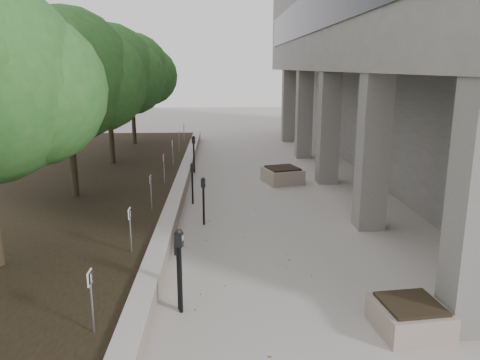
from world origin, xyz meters
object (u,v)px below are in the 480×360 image
object	(u,v)px
parking_meter_1	(180,271)
planter_back	(283,175)
crabapple_tree_3	(68,104)
planter_front	(410,316)
parking_meter_5	(194,154)
crabapple_tree_5	(132,89)
parking_meter_4	(192,184)
crabapple_tree_4	(109,94)
parking_meter_3	(204,201)
parking_meter_2	(179,275)

from	to	relation	value
parking_meter_1	planter_back	size ratio (longest dim) A/B	1.22
crabapple_tree_3	planter_front	bearing A→B (deg)	-43.76
planter_front	parking_meter_5	bearing A→B (deg)	108.84
crabapple_tree_5	parking_meter_4	xyz separation A→B (m)	(3.44, -9.61, -2.47)
crabapple_tree_4	parking_meter_4	bearing A→B (deg)	-53.31
parking_meter_5	planter_back	world-z (taller)	parking_meter_5
parking_meter_3	parking_meter_4	bearing A→B (deg)	112.62
parking_meter_5	planter_back	size ratio (longest dim) A/B	1.20
parking_meter_2	planter_front	bearing A→B (deg)	-5.92
crabapple_tree_4	parking_meter_1	xyz separation A→B (m)	(3.60, -11.26, -2.36)
crabapple_tree_3	parking_meter_4	size ratio (longest dim) A/B	4.18
parking_meter_1	parking_meter_3	bearing A→B (deg)	105.10
planter_back	planter_front	bearing A→B (deg)	-85.84
crabapple_tree_3	parking_meter_2	world-z (taller)	crabapple_tree_3
crabapple_tree_5	parking_meter_5	xyz separation A→B (m)	(3.25, -5.10, -2.37)
parking_meter_2	parking_meter_4	world-z (taller)	parking_meter_4
planter_front	crabapple_tree_3	bearing A→B (deg)	136.24
parking_meter_2	planter_front	size ratio (longest dim) A/B	1.21
parking_meter_4	planter_front	size ratio (longest dim) A/B	1.23
crabapple_tree_4	crabapple_tree_3	bearing A→B (deg)	-90.00
parking_meter_2	crabapple_tree_3	bearing A→B (deg)	126.93
parking_meter_1	parking_meter_2	size ratio (longest dim) A/B	1.19
planter_front	parking_meter_4	bearing A→B (deg)	117.67
planter_front	planter_back	distance (m)	10.05
crabapple_tree_4	planter_front	size ratio (longest dim) A/B	5.14
crabapple_tree_4	parking_meter_2	xyz separation A→B (m)	(3.56, -11.15, -2.48)
parking_meter_2	crabapple_tree_5	bearing A→B (deg)	109.29
crabapple_tree_3	parking_meter_1	bearing A→B (deg)	-60.10
parking_meter_3	parking_meter_5	bearing A→B (deg)	106.29
parking_meter_3	parking_meter_4	world-z (taller)	parking_meter_3
crabapple_tree_3	parking_meter_1	xyz separation A→B (m)	(3.60, -6.26, -2.36)
parking_meter_4	crabapple_tree_4	bearing A→B (deg)	118.99
parking_meter_2	parking_meter_5	distance (m)	11.05
parking_meter_5	crabapple_tree_4	bearing A→B (deg)	-162.87
parking_meter_5	planter_front	xyz separation A→B (m)	(4.06, -11.90, -0.50)
parking_meter_1	parking_meter_4	distance (m)	6.65
parking_meter_1	parking_meter_2	distance (m)	0.17
crabapple_tree_4	crabapple_tree_5	world-z (taller)	same
crabapple_tree_5	parking_meter_2	size ratio (longest dim) A/B	4.23
crabapple_tree_4	parking_meter_1	size ratio (longest dim) A/B	3.57
crabapple_tree_5	parking_meter_4	world-z (taller)	crabapple_tree_5
parking_meter_4	parking_meter_5	xyz separation A→B (m)	(-0.19, 4.51, 0.10)
parking_meter_3	planter_back	world-z (taller)	parking_meter_3
parking_meter_5	planter_front	world-z (taller)	parking_meter_5
crabapple_tree_4	planter_front	xyz separation A→B (m)	(7.31, -12.00, -2.87)
crabapple_tree_3	parking_meter_2	xyz separation A→B (m)	(3.56, -6.15, -2.48)
parking_meter_4	parking_meter_2	bearing A→B (deg)	-96.61
parking_meter_4	crabapple_tree_3	bearing A→B (deg)	178.71
parking_meter_3	crabapple_tree_5	bearing A→B (deg)	119.40
crabapple_tree_4	crabapple_tree_5	bearing A→B (deg)	90.00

